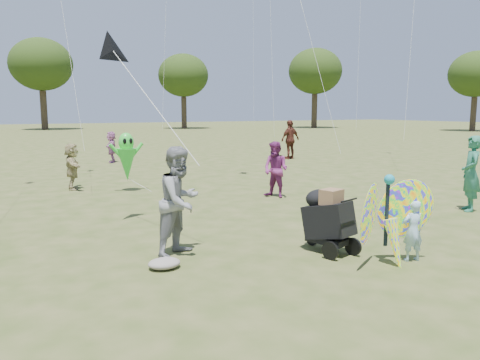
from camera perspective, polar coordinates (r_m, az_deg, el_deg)
name	(u,v)px	position (r m, az deg, el deg)	size (l,w,h in m)	color
ground	(294,257)	(7.83, 6.62, -9.33)	(160.00, 160.00, 0.00)	#51592B
child_girl	(413,231)	(7.96, 20.31, -5.82)	(0.36, 0.24, 0.99)	#9FC7E1
adult_man	(180,201)	(7.79, -7.33, -2.56)	(0.88, 0.69, 1.81)	gray
grey_bag	(164,263)	(7.33, -9.22, -10.00)	(0.50, 0.41, 0.16)	gray
crowd_d	(72,166)	(14.99, -19.78, 1.56)	(1.30, 0.41, 1.40)	tan
crowd_e	(276,170)	(12.85, 4.38, 1.27)	(0.75, 0.58, 1.54)	#7D296A
crowd_f	(471,174)	(12.36, 26.33, 0.71)	(0.66, 0.43, 1.80)	#2A7056
crowd_h	(290,140)	(23.05, 6.14, 4.93)	(1.11, 0.46, 1.90)	#52251B
crowd_j	(111,147)	(22.25, -15.40, 3.92)	(1.31, 0.42, 1.42)	#AD629C
jogging_stroller	(327,216)	(8.07, 10.58, -4.36)	(0.69, 1.12, 1.09)	black
butterfly_kite	(390,221)	(7.60, 17.85, -4.83)	(1.74, 0.75, 1.63)	#FF4728
delta_kite_rig	(113,51)	(9.86, -15.17, 14.90)	(1.28, 2.62, 2.51)	black
alien_kite	(127,159)	(14.14, -13.64, 2.53)	(1.12, 0.69, 1.74)	#32D639
tree_line	(70,65)	(51.88, -20.05, 13.01)	(91.78, 33.60, 10.79)	#3A2D21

